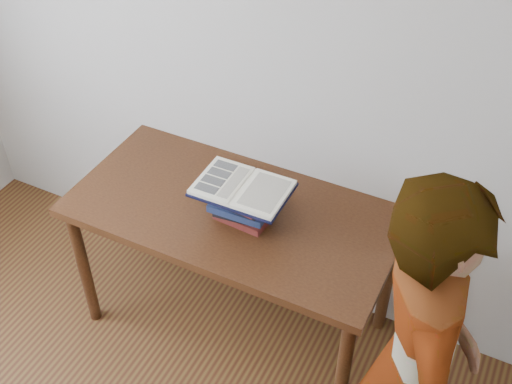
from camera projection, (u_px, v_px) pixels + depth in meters
The scene contains 4 objects.
desk at pixel (233, 225), 2.93m from camera, with size 1.48×0.74×0.79m.
book_stack at pixel (241, 202), 2.75m from camera, with size 0.27×0.21×0.19m.
open_book at pixel (243, 188), 2.66m from camera, with size 0.39×0.28×0.03m.
reader at pixel (414, 370), 2.19m from camera, with size 0.61×0.40×1.67m, color tan.
Camera 1 is at (1.16, -0.47, 2.73)m, focal length 45.00 mm.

